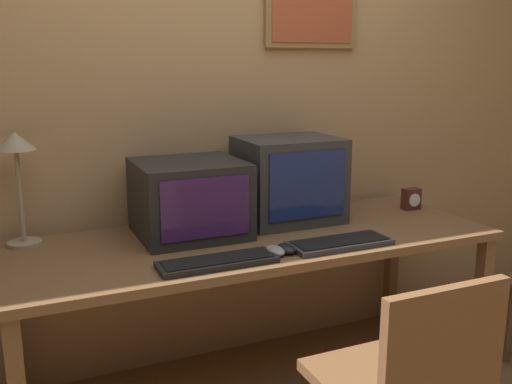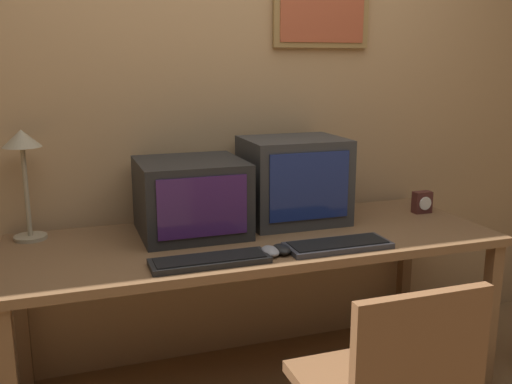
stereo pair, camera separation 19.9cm
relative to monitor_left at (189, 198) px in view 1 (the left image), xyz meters
name	(u,v)px [view 1 (the left image)]	position (x,y,z in m)	size (l,w,h in m)	color
wall_back	(219,101)	(0.25, 0.30, 0.39)	(8.00, 0.08, 2.60)	tan
desk	(256,251)	(0.25, -0.15, -0.23)	(2.08, 0.77, 0.75)	brown
monitor_left	(189,198)	(0.00, 0.00, 0.00)	(0.45, 0.44, 0.32)	black
monitor_right	(289,180)	(0.50, 0.03, 0.04)	(0.46, 0.37, 0.39)	#333333
keyboard_main	(217,262)	(-0.03, -0.41, -0.15)	(0.45, 0.14, 0.03)	black
keyboard_side	(340,243)	(0.51, -0.40, -0.15)	(0.43, 0.17, 0.03)	#333338
mouse_near_keyboard	(286,249)	(0.27, -0.40, -0.14)	(0.07, 0.10, 0.04)	black
mouse_far_corner	(275,251)	(0.22, -0.40, -0.15)	(0.07, 0.11, 0.03)	gray
desk_clock	(411,199)	(1.16, -0.04, -0.11)	(0.09, 0.06, 0.11)	#4C231E
desk_lamp	(17,159)	(-0.67, 0.13, 0.20)	(0.16, 0.16, 0.47)	tan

